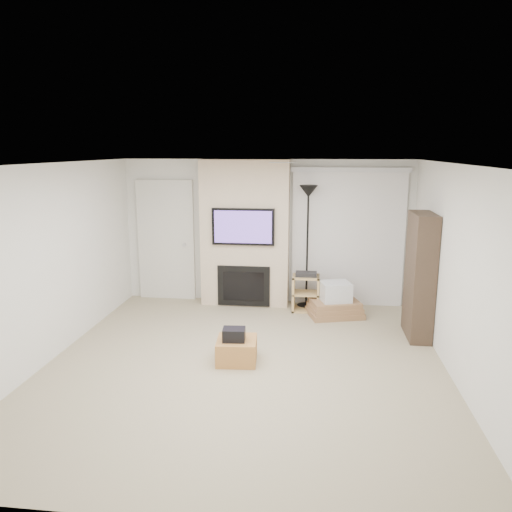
# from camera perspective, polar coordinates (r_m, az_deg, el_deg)

# --- Properties ---
(floor) EXTENTS (5.00, 5.50, 0.00)m
(floor) POSITION_cam_1_polar(r_m,az_deg,el_deg) (6.45, -1.30, -12.31)
(floor) COLOR tan
(floor) RESTS_ON ground
(ceiling) EXTENTS (5.00, 5.50, 0.00)m
(ceiling) POSITION_cam_1_polar(r_m,az_deg,el_deg) (5.87, -1.42, 10.47)
(ceiling) COLOR white
(ceiling) RESTS_ON wall_back
(wall_back) EXTENTS (5.00, 0.00, 2.50)m
(wall_back) POSITION_cam_1_polar(r_m,az_deg,el_deg) (8.72, 1.21, 2.78)
(wall_back) COLOR white
(wall_back) RESTS_ON ground
(wall_front) EXTENTS (5.00, 0.00, 2.50)m
(wall_front) POSITION_cam_1_polar(r_m,az_deg,el_deg) (3.48, -7.94, -12.12)
(wall_front) COLOR white
(wall_front) RESTS_ON ground
(wall_left) EXTENTS (0.00, 5.50, 2.50)m
(wall_left) POSITION_cam_1_polar(r_m,az_deg,el_deg) (6.85, -22.53, -0.76)
(wall_left) COLOR white
(wall_left) RESTS_ON ground
(wall_right) EXTENTS (0.00, 5.50, 2.50)m
(wall_right) POSITION_cam_1_polar(r_m,az_deg,el_deg) (6.21, 22.15, -2.00)
(wall_right) COLOR white
(wall_right) RESTS_ON ground
(hvac_vent) EXTENTS (0.35, 0.18, 0.01)m
(hvac_vent) POSITION_cam_1_polar(r_m,az_deg,el_deg) (6.63, 3.08, 10.63)
(hvac_vent) COLOR silver
(hvac_vent) RESTS_ON ceiling
(ottoman) EXTENTS (0.54, 0.54, 0.30)m
(ottoman) POSITION_cam_1_polar(r_m,az_deg,el_deg) (6.49, -2.21, -10.72)
(ottoman) COLOR #B5793D
(ottoman) RESTS_ON floor
(black_bag) EXTENTS (0.30, 0.24, 0.16)m
(black_bag) POSITION_cam_1_polar(r_m,az_deg,el_deg) (6.37, -2.53, -8.95)
(black_bag) COLOR black
(black_bag) RESTS_ON ottoman
(fireplace_wall) EXTENTS (1.50, 0.47, 2.50)m
(fireplace_wall) POSITION_cam_1_polar(r_m,az_deg,el_deg) (8.56, -1.26, 2.50)
(fireplace_wall) COLOR beige
(fireplace_wall) RESTS_ON floor
(entry_door) EXTENTS (1.02, 0.11, 2.14)m
(entry_door) POSITION_cam_1_polar(r_m,az_deg,el_deg) (9.07, -10.21, 1.70)
(entry_door) COLOR silver
(entry_door) RESTS_ON floor
(vertical_blinds) EXTENTS (1.98, 0.10, 2.37)m
(vertical_blinds) POSITION_cam_1_polar(r_m,az_deg,el_deg) (8.64, 10.47, 2.65)
(vertical_blinds) COLOR silver
(vertical_blinds) RESTS_ON floor
(floor_lamp) EXTENTS (0.31, 0.31, 2.09)m
(floor_lamp) POSITION_cam_1_polar(r_m,az_deg,el_deg) (8.35, 5.97, 5.02)
(floor_lamp) COLOR black
(floor_lamp) RESTS_ON floor
(av_stand) EXTENTS (0.45, 0.38, 0.66)m
(av_stand) POSITION_cam_1_polar(r_m,az_deg,el_deg) (8.41, 5.71, -3.95)
(av_stand) COLOR tan
(av_stand) RESTS_ON floor
(box_stack) EXTENTS (0.98, 0.84, 0.56)m
(box_stack) POSITION_cam_1_polar(r_m,az_deg,el_deg) (8.25, 9.00, -5.32)
(box_stack) COLOR #9B704A
(box_stack) RESTS_ON floor
(bookshelf) EXTENTS (0.30, 0.80, 1.80)m
(bookshelf) POSITION_cam_1_polar(r_m,az_deg,el_deg) (7.47, 18.21, -2.18)
(bookshelf) COLOR #36281D
(bookshelf) RESTS_ON floor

